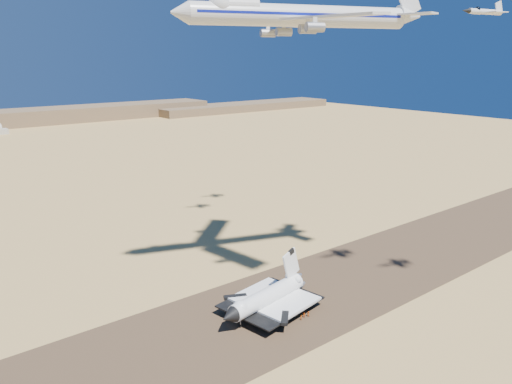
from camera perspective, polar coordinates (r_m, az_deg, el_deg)
ground at (r=157.31m, az=-3.83°, el=-15.40°), size 1200.00×1200.00×0.00m
runway at (r=157.29m, az=-3.83°, el=-15.39°), size 600.00×50.00×0.06m
ridgeline at (r=658.62m, az=-26.25°, el=7.33°), size 960.00×90.00×18.00m
shuttle at (r=163.60m, az=1.23°, el=-12.09°), size 37.80×27.20×18.59m
carrier_747 at (r=166.01m, az=4.37°, el=19.47°), size 84.48×62.43×21.33m
crew_a at (r=161.95m, az=5.17°, el=-14.12°), size 0.40×0.60×1.60m
crew_b at (r=164.15m, az=6.00°, el=-13.68°), size 0.74×0.98×1.79m
crew_c at (r=163.40m, az=5.53°, el=-13.82°), size 1.13×0.89×1.72m
chase_jet_a at (r=165.97m, az=24.63°, el=18.24°), size 16.40×9.27×4.12m
chase_jet_c at (r=221.05m, az=0.17°, el=19.11°), size 13.77×8.12×3.53m
chase_jet_d at (r=242.13m, az=1.84°, el=19.00°), size 14.09×8.31×3.61m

